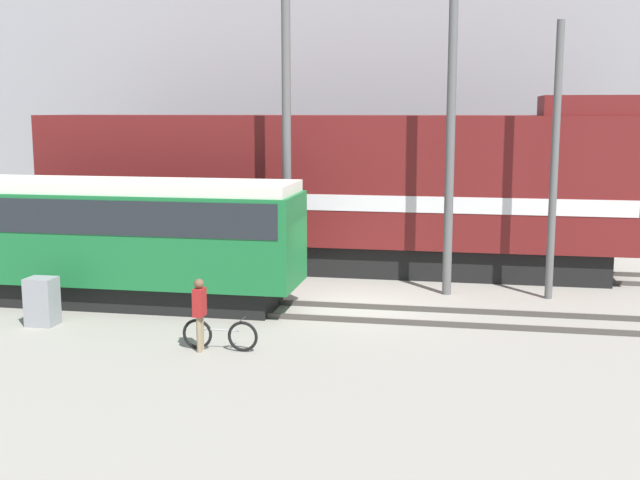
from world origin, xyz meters
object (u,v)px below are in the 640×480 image
at_px(utility_pole_center, 451,122).
at_px(person, 200,308).
at_px(streetcar, 108,234).
at_px(utility_pole_right, 554,163).
at_px(bicycle, 220,335).
at_px(signal_box, 42,301).
at_px(utility_pole_left, 287,131).
at_px(freight_locomotive, 332,190).

bearing_deg(utility_pole_center, person, -127.86).
height_order(streetcar, utility_pole_right, utility_pole_right).
height_order(streetcar, bicycle, streetcar).
bearing_deg(person, signal_box, 163.52).
bearing_deg(person, bicycle, 20.00).
bearing_deg(streetcar, utility_pole_center, 17.73).
bearing_deg(utility_pole_center, signal_box, -151.49).
relative_size(utility_pole_center, utility_pole_right, 1.29).
distance_m(streetcar, bicycle, 5.86).
relative_size(bicycle, utility_pole_right, 0.23).
xyz_separation_m(utility_pole_right, signal_box, (-12.65, -5.31, -3.26)).
height_order(streetcar, utility_pole_left, utility_pole_left).
bearing_deg(bicycle, streetcar, 140.09).
distance_m(person, utility_pole_left, 7.63).
bearing_deg(bicycle, utility_pole_left, 89.80).
xyz_separation_m(utility_pole_left, signal_box, (-5.03, -5.31, -4.08)).
bearing_deg(person, utility_pole_left, 86.29).
bearing_deg(utility_pole_right, utility_pole_center, 180.00).
bearing_deg(utility_pole_center, freight_locomotive, 143.41).
distance_m(streetcar, signal_box, 2.85).
relative_size(bicycle, signal_box, 1.46).
relative_size(streetcar, person, 6.44).
bearing_deg(signal_box, freight_locomotive, 54.50).
bearing_deg(bicycle, freight_locomotive, 84.80).
bearing_deg(utility_pole_right, signal_box, -157.22).
bearing_deg(bicycle, utility_pole_right, 40.48).
xyz_separation_m(bicycle, utility_pole_left, (0.02, 6.52, 4.33)).
bearing_deg(person, freight_locomotive, 82.46).
height_order(bicycle, person, person).
relative_size(freight_locomotive, utility_pole_right, 2.51).
xyz_separation_m(freight_locomotive, person, (-1.27, -9.58, -1.69)).
bearing_deg(streetcar, utility_pole_right, 13.66).
xyz_separation_m(freight_locomotive, utility_pole_right, (6.78, -2.91, 1.17)).
xyz_separation_m(freight_locomotive, utility_pole_left, (-0.84, -2.91, 2.00)).
height_order(utility_pole_center, signal_box, utility_pole_center).
height_order(streetcar, utility_pole_center, utility_pole_center).
bearing_deg(utility_pole_left, streetcar, -146.20).
height_order(freight_locomotive, utility_pole_right, utility_pole_right).
height_order(utility_pole_left, utility_pole_center, utility_pole_center).
height_order(freight_locomotive, signal_box, freight_locomotive).
bearing_deg(signal_box, person, -16.48).
height_order(utility_pole_left, utility_pole_right, utility_pole_left).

